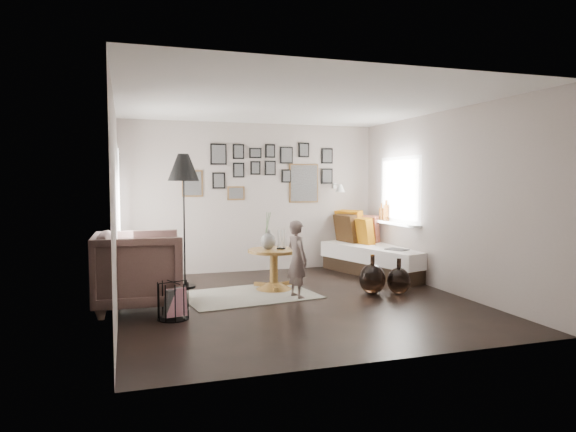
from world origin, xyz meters
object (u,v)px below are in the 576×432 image
object	(u,v)px
floor_lamp	(183,172)
demijohn_small	(399,281)
armchair	(139,270)
child	(297,259)
vase	(268,238)
magazine_basket	(173,301)
daybed	(378,254)
pedestal_table	(274,271)
demijohn_large	(372,279)

from	to	relation	value
floor_lamp	demijohn_small	xyz separation A→B (m)	(2.82, -1.37, -1.53)
armchair	child	xyz separation A→B (m)	(2.08, -0.04, 0.04)
vase	floor_lamp	distance (m)	1.58
floor_lamp	demijohn_small	bearing A→B (deg)	-25.85
armchair	vase	bearing A→B (deg)	-71.09
magazine_basket	child	distance (m)	1.84
daybed	pedestal_table	bearing A→B (deg)	-176.95
daybed	floor_lamp	size ratio (longest dim) A/B	1.17
daybed	magazine_basket	bearing A→B (deg)	-168.83
vase	pedestal_table	bearing A→B (deg)	-14.04
child	daybed	bearing A→B (deg)	-69.21
pedestal_table	vase	distance (m)	0.50
floor_lamp	magazine_basket	xyz separation A→B (m)	(-0.32, -1.72, -1.51)
child	demijohn_large	bearing A→B (deg)	-110.09
pedestal_table	magazine_basket	distance (m)	1.95
armchair	magazine_basket	bearing A→B (deg)	-148.31
armchair	floor_lamp	xyz separation A→B (m)	(0.69, 1.09, 1.23)
vase	daybed	bearing A→B (deg)	18.68
vase	magazine_basket	xyz separation A→B (m)	(-1.47, -1.20, -0.55)
vase	demijohn_large	bearing A→B (deg)	-28.54
magazine_basket	demijohn_small	bearing A→B (deg)	6.50
armchair	magazine_basket	distance (m)	0.78
vase	armchair	xyz separation A→B (m)	(-1.83, -0.57, -0.28)
pedestal_table	armchair	distance (m)	2.00
demijohn_large	daybed	bearing A→B (deg)	59.93
daybed	armchair	size ratio (longest dim) A/B	2.18
daybed	child	distance (m)	2.35
pedestal_table	floor_lamp	world-z (taller)	floor_lamp
pedestal_table	daybed	xyz separation A→B (m)	(2.08, 0.75, 0.05)
daybed	child	xyz separation A→B (m)	(-1.92, -1.34, 0.21)
pedestal_table	magazine_basket	bearing A→B (deg)	-142.78
daybed	demijohn_small	distance (m)	1.65
armchair	demijohn_small	size ratio (longest dim) A/B	2.10
pedestal_table	magazine_basket	size ratio (longest dim) A/B	1.70
armchair	demijohn_large	xyz separation A→B (m)	(3.16, -0.15, -0.27)
magazine_basket	demijohn_large	bearing A→B (deg)	9.71
vase	demijohn_large	distance (m)	1.60
vase	magazine_basket	world-z (taller)	vase
armchair	daybed	bearing A→B (deg)	-70.28
floor_lamp	magazine_basket	bearing A→B (deg)	-100.63
vase	magazine_basket	bearing A→B (deg)	-140.84
daybed	child	size ratio (longest dim) A/B	2.19
floor_lamp	armchair	bearing A→B (deg)	-122.11
daybed	demijohn_small	bearing A→B (deg)	-124.12
floor_lamp	child	world-z (taller)	floor_lamp
daybed	demijohn_small	xyz separation A→B (m)	(-0.49, -1.57, -0.13)
demijohn_large	demijohn_small	xyz separation A→B (m)	(0.35, -0.12, -0.02)
vase	demijohn_small	bearing A→B (deg)	-26.65
vase	demijohn_large	xyz separation A→B (m)	(1.32, -0.72, -0.55)
daybed	demijohn_large	xyz separation A→B (m)	(-0.84, -1.45, -0.11)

